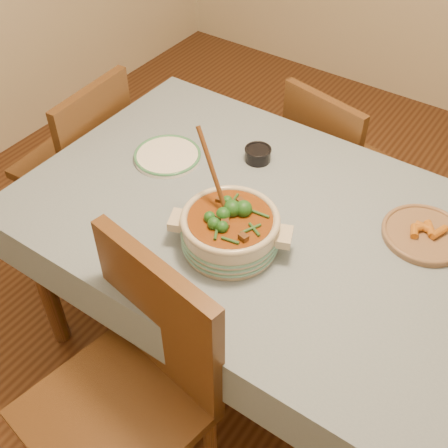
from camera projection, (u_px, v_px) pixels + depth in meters
The scene contains 9 objects.
floor at pixel (260, 348), 2.37m from camera, with size 4.50×4.50×0.00m, color #412312.
dining_table at pixel (268, 238), 1.91m from camera, with size 1.68×1.08×0.76m.
stew_casserole at pixel (230, 228), 1.70m from camera, with size 0.38×0.38×0.36m.
white_plate at pixel (167, 156), 2.07m from camera, with size 0.31×0.31×0.02m.
condiment_bowl at pixel (258, 154), 2.05m from camera, with size 0.11×0.11×0.05m.
fried_plate at pixel (425, 233), 1.77m from camera, with size 0.30×0.30×0.05m.
chair_far at pixel (330, 161), 2.51m from camera, with size 0.47×0.47×0.85m.
chair_near at pixel (135, 382), 1.63m from camera, with size 0.53×0.53×0.99m.
chair_left at pixel (84, 160), 2.47m from camera, with size 0.44×0.44×0.90m.
Camera 1 is at (0.64, -1.18, 2.03)m, focal length 45.00 mm.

